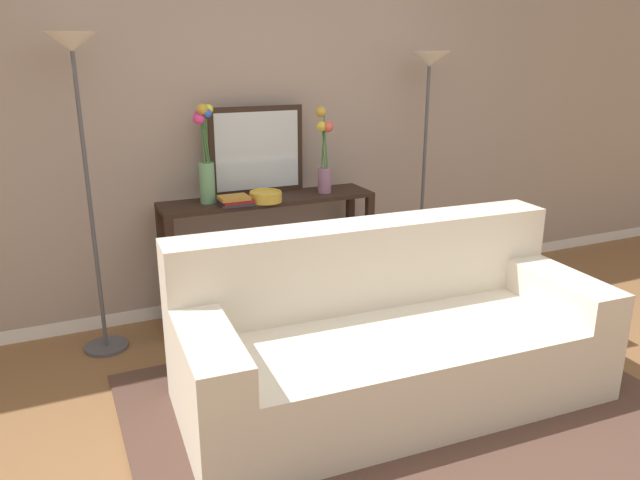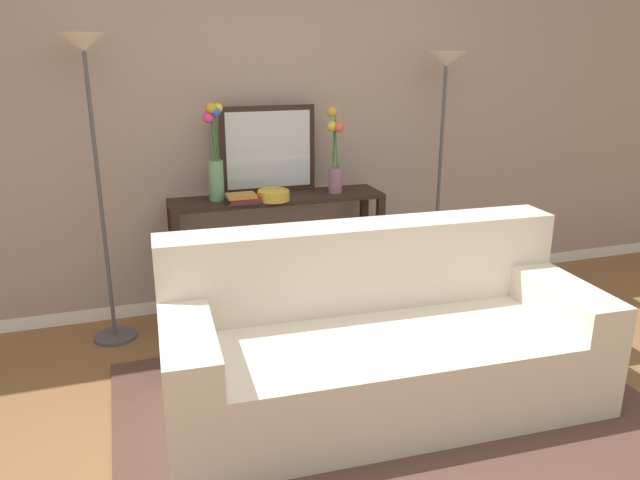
# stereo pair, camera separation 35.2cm
# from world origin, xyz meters

# --- Properties ---
(ground_plane) EXTENTS (16.00, 16.00, 0.02)m
(ground_plane) POSITION_xyz_m (0.00, 0.00, -0.01)
(ground_plane) COLOR brown
(back_wall) EXTENTS (12.00, 0.15, 2.64)m
(back_wall) POSITION_xyz_m (0.00, 2.18, 1.32)
(back_wall) COLOR white
(back_wall) RESTS_ON ground
(area_rug) EXTENTS (2.69, 1.89, 0.01)m
(area_rug) POSITION_xyz_m (0.17, 0.48, 0.01)
(area_rug) COLOR #51382D
(area_rug) RESTS_ON ground
(couch) EXTENTS (2.22, 1.04, 0.88)m
(couch) POSITION_xyz_m (0.17, 0.65, 0.31)
(couch) COLOR beige
(couch) RESTS_ON ground
(console_table) EXTENTS (1.42, 0.34, 0.84)m
(console_table) POSITION_xyz_m (-0.04, 1.86, 0.58)
(console_table) COLOR black
(console_table) RESTS_ON ground
(floor_lamp_left) EXTENTS (0.28, 0.28, 1.86)m
(floor_lamp_left) POSITION_xyz_m (-1.14, 1.80, 1.46)
(floor_lamp_left) COLOR #4C4C51
(floor_lamp_left) RESTS_ON ground
(floor_lamp_right) EXTENTS (0.28, 0.28, 1.75)m
(floor_lamp_right) POSITION_xyz_m (1.13, 1.80, 1.38)
(floor_lamp_right) COLOR #4C4C51
(floor_lamp_right) RESTS_ON ground
(wall_mirror) EXTENTS (0.64, 0.02, 0.58)m
(wall_mirror) POSITION_xyz_m (-0.06, 2.00, 1.13)
(wall_mirror) COLOR black
(wall_mirror) RESTS_ON console_table
(vase_tall_flowers) EXTENTS (0.13, 0.14, 0.62)m
(vase_tall_flowers) POSITION_xyz_m (-0.44, 1.88, 1.13)
(vase_tall_flowers) COLOR #669E6B
(vase_tall_flowers) RESTS_ON console_table
(vase_short_flowers) EXTENTS (0.11, 0.13, 0.57)m
(vase_short_flowers) POSITION_xyz_m (0.35, 1.83, 1.10)
(vase_short_flowers) COLOR gray
(vase_short_flowers) RESTS_ON console_table
(fruit_bowl) EXTENTS (0.21, 0.21, 0.07)m
(fruit_bowl) POSITION_xyz_m (-0.09, 1.76, 0.87)
(fruit_bowl) COLOR gold
(fruit_bowl) RESTS_ON console_table
(book_stack) EXTENTS (0.21, 0.16, 0.06)m
(book_stack) POSITION_xyz_m (-0.30, 1.76, 0.86)
(book_stack) COLOR #2D2D33
(book_stack) RESTS_ON console_table
(book_row_under_console) EXTENTS (0.30, 0.18, 0.13)m
(book_row_under_console) POSITION_xyz_m (-0.46, 1.86, 0.05)
(book_row_under_console) COLOR silver
(book_row_under_console) RESTS_ON ground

